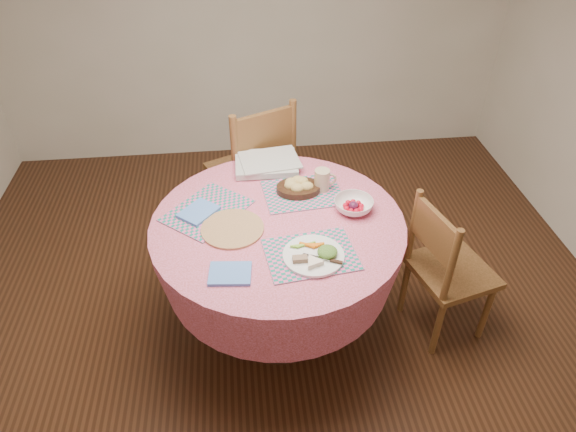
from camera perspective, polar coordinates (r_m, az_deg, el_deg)
name	(u,v)px	position (r m, az deg, el deg)	size (l,w,h in m)	color
ground	(279,324)	(3.01, -0.97, -11.90)	(4.00, 4.00, 0.00)	#331C0F
room_envelope	(275,17)	(2.03, -1.50, 21.23)	(4.01, 4.01, 2.71)	silver
dining_table	(278,252)	(2.61, -1.09, -3.97)	(1.24, 1.24, 0.75)	pink
chair_right	(445,267)	(2.80, 17.07, -5.48)	(0.47, 0.48, 0.86)	brown
chair_back	(255,170)	(3.28, -3.72, 5.17)	(0.62, 0.61, 1.02)	brown
placemat_front	(311,254)	(2.30, 2.55, -4.28)	(0.40, 0.30, 0.01)	#157A67
placemat_left	(207,211)	(2.58, -8.96, 0.59)	(0.40, 0.30, 0.01)	#157A67
placemat_back	(303,193)	(2.67, 1.65, 2.58)	(0.40, 0.30, 0.01)	#157A67
wicker_trivet	(232,229)	(2.45, -6.19, -1.41)	(0.30, 0.30, 0.01)	#8E603D
napkin_near	(230,274)	(2.22, -6.46, -6.38)	(0.18, 0.14, 0.01)	#5586DB
napkin_far	(199,212)	(2.56, -9.91, 0.46)	(0.18, 0.14, 0.01)	#5586DB
dinner_plate	(315,255)	(2.27, 3.05, -4.33)	(0.27, 0.27, 0.05)	white
bread_bowl	(298,186)	(2.66, 1.14, 3.37)	(0.23, 0.23, 0.08)	black
latte_mug	(323,180)	(2.67, 3.86, 4.03)	(0.12, 0.08, 0.11)	tan
fruit_bowl	(353,205)	(2.56, 7.29, 1.17)	(0.24, 0.24, 0.06)	white
newspaper_stack	(267,163)	(2.88, -2.38, 5.93)	(0.37, 0.29, 0.04)	silver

